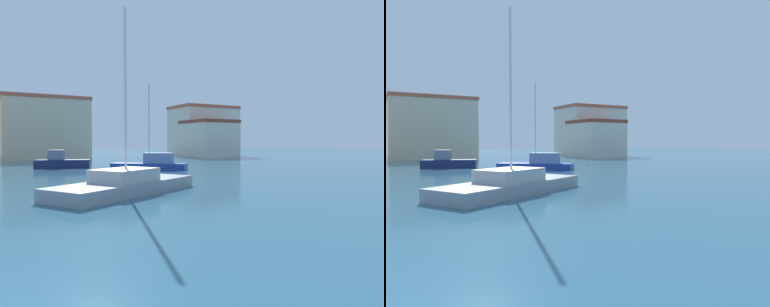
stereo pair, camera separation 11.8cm
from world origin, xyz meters
TOP-DOWN VIEW (x-y plane):
  - water at (15.00, 20.00)m, footprint 160.00×160.00m
  - sailboat_grey_behind_lamppost at (7.49, 12.04)m, footprint 8.72×6.57m
  - motorboat_navy_far_left at (7.84, 31.29)m, footprint 5.35×3.30m
  - sailboat_blue_distant_north at (14.78, 25.17)m, footprint 6.56×5.77m
  - yacht_club at (9.08, 50.63)m, footprint 11.83×7.34m
  - harbor_office at (33.30, 44.14)m, footprint 6.89×8.50m
  - warehouse_block at (35.20, 48.88)m, footprint 10.56×8.21m

SIDE VIEW (x-z plane):
  - water at x=15.00m, z-range 0.00..0.00m
  - sailboat_grey_behind_lamppost at x=7.49m, z-range -4.16..5.12m
  - sailboat_blue_distant_north at x=14.78m, z-range -3.40..4.57m
  - motorboat_navy_far_left at x=7.84m, z-range -0.30..1.47m
  - harbor_office at x=33.30m, z-range 0.01..6.03m
  - warehouse_block at x=35.20m, z-range 0.01..8.78m
  - yacht_club at x=9.08m, z-range 0.01..9.06m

